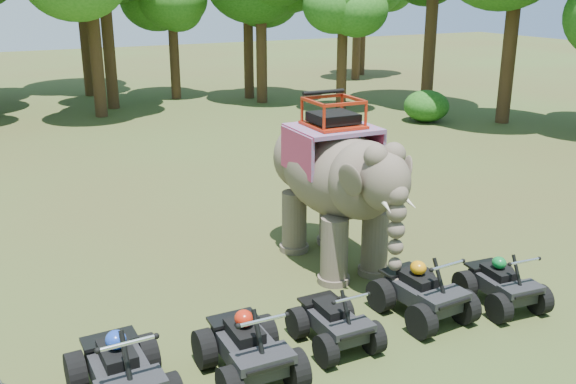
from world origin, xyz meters
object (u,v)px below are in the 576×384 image
(atv_4, at_px, (503,277))
(atv_2, at_px, (335,314))
(atv_1, at_px, (248,339))
(atv_0, at_px, (120,363))
(elephant, at_px, (334,182))
(atv_3, at_px, (423,284))

(atv_4, bearing_deg, atv_2, -178.68)
(atv_1, bearing_deg, atv_0, 174.86)
(elephant, distance_m, atv_2, 3.71)
(atv_1, xyz_separation_m, atv_3, (3.65, 0.33, -0.02))
(atv_0, height_order, atv_2, atv_0)
(atv_1, relative_size, atv_4, 1.14)
(elephant, xyz_separation_m, atv_0, (-5.37, -3.02, -1.18))
(elephant, xyz_separation_m, atv_4, (1.85, -3.24, -1.29))
(elephant, relative_size, atv_1, 2.47)
(elephant, xyz_separation_m, atv_1, (-3.43, -3.23, -1.20))
(atv_0, bearing_deg, atv_4, -2.85)
(atv_2, bearing_deg, atv_1, -172.54)
(atv_1, relative_size, atv_3, 1.03)
(atv_2, xyz_separation_m, atv_4, (3.59, -0.23, 0.01))
(elephant, distance_m, atv_4, 3.95)
(atv_0, distance_m, atv_2, 3.63)
(atv_3, height_order, atv_4, atv_3)
(atv_1, height_order, atv_4, atv_1)
(atv_1, xyz_separation_m, atv_2, (1.69, 0.22, -0.09))
(atv_2, bearing_deg, elephant, 60.08)
(atv_1, relative_size, atv_2, 1.16)
(atv_3, distance_m, atv_4, 1.67)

